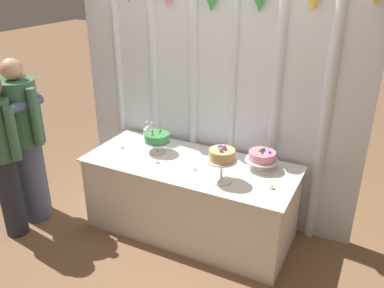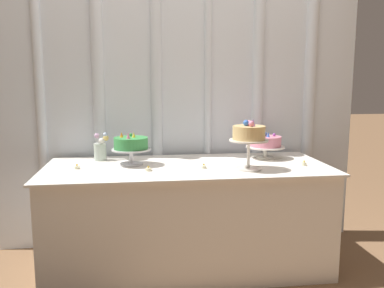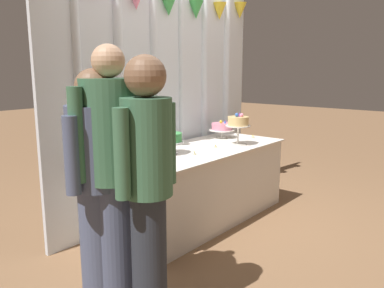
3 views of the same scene
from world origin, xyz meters
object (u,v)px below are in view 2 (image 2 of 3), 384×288
cake_display_center (249,136)px  cake_display_rightmost (265,143)px  tealight_far_left (77,167)px  tealight_near_left (148,169)px  cake_table (187,216)px  cake_display_leftmost (131,145)px  tealight_far_right (304,164)px  tealight_near_right (204,167)px  flower_vase (101,149)px

cake_display_center → cake_display_rightmost: (0.23, 0.36, -0.10)m
cake_display_rightmost → tealight_far_left: (-1.35, -0.20, -0.11)m
tealight_far_left → tealight_near_left: (0.47, -0.12, -0.00)m
cake_table → cake_display_rightmost: (0.61, 0.18, 0.48)m
cake_table → cake_display_leftmost: size_ratio=7.28×
tealight_far_left → tealight_far_right: size_ratio=0.96×
cake_display_center → tealight_near_right: bearing=165.2°
cake_display_rightmost → tealight_near_left: (-0.88, -0.32, -0.11)m
cake_table → cake_display_rightmost: bearing=16.6°
cake_table → tealight_far_right: tealight_far_right is taller
cake_display_leftmost → cake_display_rightmost: (0.99, 0.12, -0.02)m
cake_display_leftmost → tealight_near_left: cake_display_leftmost is taller
cake_display_center → cake_table: bearing=154.8°
cake_table → tealight_far_left: 0.83m
cake_table → tealight_near_right: 0.40m
cake_display_rightmost → flower_vase: bearing=176.3°
cake_table → cake_display_center: bearing=-25.2°
tealight_far_left → tealight_far_right: tealight_far_right is taller
flower_vase → tealight_far_left: size_ratio=5.56×
flower_vase → tealight_far_right: size_ratio=5.35×
flower_vase → tealight_near_left: size_ratio=4.67×
tealight_far_left → tealight_near_right: size_ratio=1.01×
tealight_near_left → tealight_far_right: (1.06, 0.02, 0.00)m
flower_vase → tealight_far_right: 1.45m
cake_table → cake_display_center: (0.38, -0.18, 0.59)m
cake_display_center → tealight_far_right: size_ratio=8.74×
cake_display_leftmost → cake_table: bearing=-9.9°
cake_table → tealight_near_left: 0.48m
tealight_far_right → cake_display_rightmost: bearing=121.8°
cake_display_center → tealight_far_right: bearing=9.1°
tealight_near_left → flower_vase: bearing=130.6°
cake_display_leftmost → tealight_far_left: (-0.35, -0.08, -0.13)m
tealight_near_right → cake_display_rightmost: bearing=29.3°
cake_display_leftmost → tealight_far_left: size_ratio=7.29×
tealight_near_left → cake_display_leftmost: bearing=119.5°
tealight_near_left → cake_display_rightmost: bearing=19.7°
cake_display_leftmost → flower_vase: bearing=139.0°
cake_table → tealight_near_left: (-0.27, -0.13, 0.37)m
cake_display_center → tealight_near_left: cake_display_center is taller
cake_display_leftmost → cake_display_rightmost: size_ratio=0.92×
cake_table → tealight_far_left: size_ratio=53.06×
flower_vase → tealight_near_left: (0.34, -0.40, -0.07)m
cake_display_leftmost → cake_display_center: cake_display_center is taller
cake_display_center → cake_display_rightmost: cake_display_center is taller
flower_vase → tealight_near_left: 0.53m
cake_display_center → tealight_near_left: 0.69m
tealight_far_left → tealight_near_right: same height
cake_display_leftmost → tealight_far_right: size_ratio=7.01×
flower_vase → tealight_near_right: (0.71, -0.37, -0.07)m
cake_display_center → tealight_far_right: (0.41, 0.07, -0.21)m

